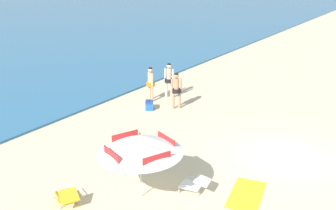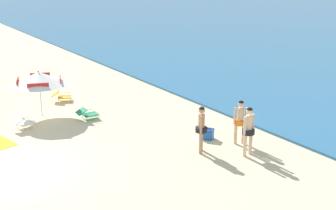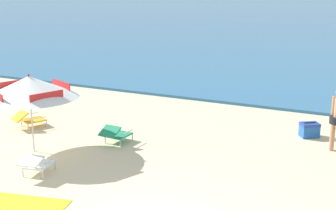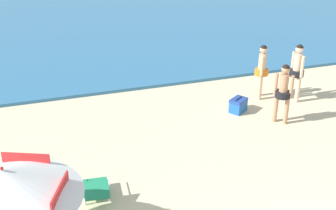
% 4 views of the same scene
% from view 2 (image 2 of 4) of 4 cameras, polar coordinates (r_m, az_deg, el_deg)
% --- Properties ---
extents(ground_plane, '(800.00, 800.00, 0.00)m').
position_cam_2_polar(ground_plane, '(15.41, -18.74, -8.06)').
color(ground_plane, beige).
extents(beach_umbrella_striped_main, '(3.41, 3.40, 2.00)m').
position_cam_2_polar(beach_umbrella_striped_main, '(19.84, -16.01, 3.25)').
color(beach_umbrella_striped_main, silver).
rests_on(beach_umbrella_striped_main, ground).
extents(lounge_chair_under_umbrella, '(0.69, 0.94, 0.49)m').
position_cam_2_polar(lounge_chair_under_umbrella, '(18.93, -17.83, -2.07)').
color(lounge_chair_under_umbrella, white).
rests_on(lounge_chair_under_umbrella, ground).
extents(lounge_chair_beside_umbrella, '(0.87, 1.03, 0.53)m').
position_cam_2_polar(lounge_chair_beside_umbrella, '(22.03, -13.34, 1.16)').
color(lounge_chair_beside_umbrella, gold).
rests_on(lounge_chair_beside_umbrella, ground).
extents(lounge_chair_facing_sea, '(0.63, 0.93, 0.52)m').
position_cam_2_polar(lounge_chair_facing_sea, '(19.33, -10.17, -1.04)').
color(lounge_chair_facing_sea, '#1E7F56').
rests_on(lounge_chair_facing_sea, ground).
extents(person_standing_near_shore, '(0.43, 0.52, 1.75)m').
position_cam_2_polar(person_standing_near_shore, '(15.66, 10.15, -2.85)').
color(person_standing_near_shore, beige).
rests_on(person_standing_near_shore, ground).
extents(person_standing_beside, '(0.41, 0.41, 1.69)m').
position_cam_2_polar(person_standing_beside, '(15.71, 4.24, -2.66)').
color(person_standing_beside, tan).
rests_on(person_standing_beside, ground).
extents(person_wading_in, '(0.41, 0.44, 1.67)m').
position_cam_2_polar(person_wading_in, '(16.58, 9.11, -1.75)').
color(person_wading_in, '#D8A87F').
rests_on(person_wading_in, ground).
extents(cooler_box, '(0.61, 0.57, 0.43)m').
position_cam_2_polar(cooler_box, '(17.14, 4.93, -3.63)').
color(cooler_box, '#1E56A8').
rests_on(cooler_box, ground).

